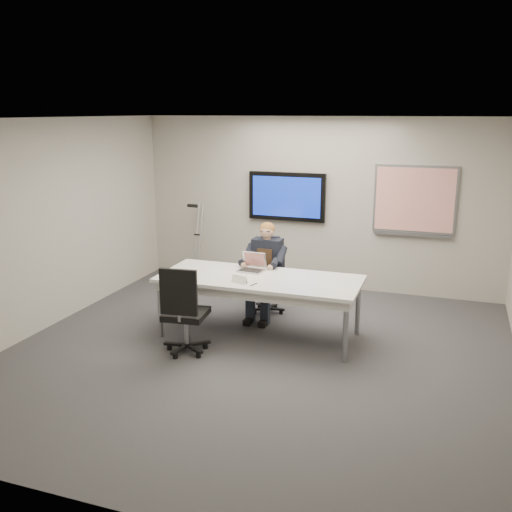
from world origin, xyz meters
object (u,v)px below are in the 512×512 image
(conference_table, at_px, (260,284))
(laptop, at_px, (252,266))
(office_chair_far, at_px, (269,292))
(office_chair_near, at_px, (185,326))
(seated_person, at_px, (263,281))

(conference_table, height_order, laptop, laptop)
(office_chair_far, bearing_deg, conference_table, -81.32)
(office_chair_far, xyz_separation_m, office_chair_near, (-0.49, -1.75, 0.05))
(office_chair_far, distance_m, seated_person, 0.35)
(seated_person, xyz_separation_m, laptop, (-0.03, -0.38, 0.31))
(seated_person, distance_m, laptop, 0.49)
(office_chair_far, relative_size, seated_person, 0.71)
(seated_person, bearing_deg, conference_table, -76.24)
(conference_table, xyz_separation_m, office_chair_near, (-0.67, -0.84, -0.36))
(seated_person, bearing_deg, laptop, -94.86)
(conference_table, height_order, seated_person, seated_person)
(seated_person, bearing_deg, office_chair_near, -108.87)
(office_chair_far, relative_size, office_chair_near, 0.86)
(office_chair_far, bearing_deg, seated_person, -91.64)
(office_chair_near, xyz_separation_m, seated_person, (0.50, 1.50, 0.20))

